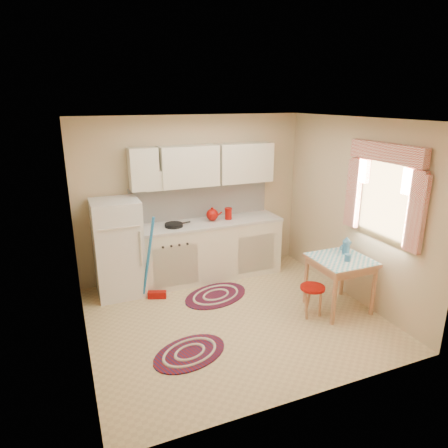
{
  "coord_description": "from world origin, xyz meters",
  "views": [
    {
      "loc": [
        -1.86,
        -4.2,
        2.72
      ],
      "look_at": [
        -0.03,
        0.25,
        1.21
      ],
      "focal_mm": 32.0,
      "sensor_mm": 36.0,
      "label": 1
    }
  ],
  "objects_px": {
    "fridge": "(118,248)",
    "table": "(339,284)",
    "stool": "(312,301)",
    "base_cabinets": "(209,251)"
  },
  "relations": [
    {
      "from": "fridge",
      "to": "table",
      "type": "bearing_deg",
      "value": -30.64
    },
    {
      "from": "fridge",
      "to": "table",
      "type": "relative_size",
      "value": 1.94
    },
    {
      "from": "stool",
      "to": "table",
      "type": "bearing_deg",
      "value": 4.34
    },
    {
      "from": "fridge",
      "to": "base_cabinets",
      "type": "bearing_deg",
      "value": 2.05
    },
    {
      "from": "stool",
      "to": "base_cabinets",
      "type": "bearing_deg",
      "value": 115.97
    },
    {
      "from": "table",
      "to": "stool",
      "type": "xyz_separation_m",
      "value": [
        -0.44,
        -0.03,
        -0.15
      ]
    },
    {
      "from": "base_cabinets",
      "to": "stool",
      "type": "distance_m",
      "value": 1.85
    },
    {
      "from": "base_cabinets",
      "to": "table",
      "type": "relative_size",
      "value": 3.12
    },
    {
      "from": "stool",
      "to": "fridge",
      "type": "bearing_deg",
      "value": 143.99
    },
    {
      "from": "base_cabinets",
      "to": "table",
      "type": "distance_m",
      "value": 2.04
    }
  ]
}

